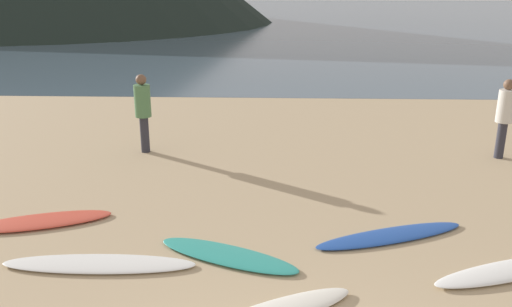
% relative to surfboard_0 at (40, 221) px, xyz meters
% --- Properties ---
extents(ground_plane, '(120.00, 120.00, 0.20)m').
position_rel_surfboard_0_xyz_m(ground_plane, '(3.89, 5.26, -0.14)').
color(ground_plane, tan).
rests_on(ground_plane, ground).
extents(ocean_water, '(140.00, 100.00, 0.01)m').
position_rel_surfboard_0_xyz_m(ocean_water, '(3.89, 59.58, -0.04)').
color(ocean_water, '#475B6B').
rests_on(ocean_water, ground).
extents(surfboard_0, '(2.24, 1.26, 0.07)m').
position_rel_surfboard_0_xyz_m(surfboard_0, '(0.00, 0.00, 0.00)').
color(surfboard_0, '#D84C38').
rests_on(surfboard_0, ground).
extents(surfboard_1, '(2.60, 0.57, 0.07)m').
position_rel_surfboard_0_xyz_m(surfboard_1, '(1.35, -1.25, -0.00)').
color(surfboard_1, white).
rests_on(surfboard_1, ground).
extents(surfboard_2, '(2.15, 1.34, 0.07)m').
position_rel_surfboard_0_xyz_m(surfboard_2, '(3.04, -0.96, -0.00)').
color(surfboard_2, teal).
rests_on(surfboard_2, ground).
extents(surfboard_4, '(2.44, 1.32, 0.06)m').
position_rel_surfboard_0_xyz_m(surfboard_4, '(5.40, -0.27, -0.01)').
color(surfboard_4, '#1E479E').
rests_on(surfboard_4, ground).
extents(surfboard_5, '(2.36, 1.25, 0.08)m').
position_rel_surfboard_0_xyz_m(surfboard_5, '(6.76, -1.23, 0.00)').
color(surfboard_5, white).
rests_on(surfboard_5, ground).
extents(person_0, '(0.34, 0.34, 1.71)m').
position_rel_surfboard_0_xyz_m(person_0, '(8.50, 3.59, 0.97)').
color(person_0, '#2D2D38').
rests_on(person_0, ground).
extents(person_1, '(0.35, 0.35, 1.74)m').
position_rel_surfboard_0_xyz_m(person_1, '(0.78, 3.72, 0.99)').
color(person_1, '#2D2D38').
rests_on(person_1, ground).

